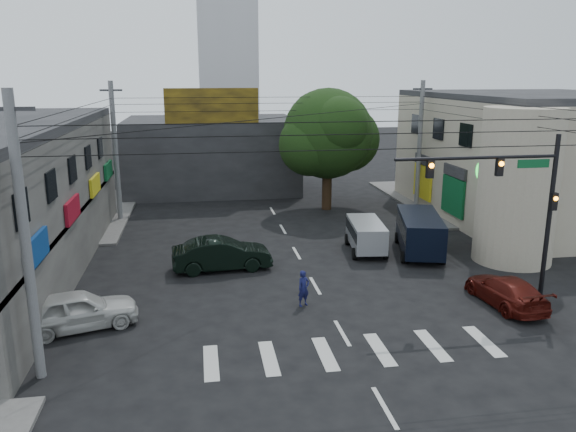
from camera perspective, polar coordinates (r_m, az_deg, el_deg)
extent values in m
plane|color=black|center=(24.58, 3.75, -8.76)|extent=(160.00, 160.00, 0.00)
cube|color=#514F4C|center=(43.11, -26.23, -0.04)|extent=(16.00, 16.00, 0.15)
cube|color=#514F4C|center=(47.23, 20.44, 1.67)|extent=(16.00, 16.00, 0.15)
cube|color=#A19480|center=(42.38, 24.18, 5.38)|extent=(14.00, 18.00, 8.00)
cylinder|color=#A19480|center=(31.16, 22.30, 2.81)|extent=(4.00, 4.00, 8.00)
cube|color=#232326|center=(48.51, -7.75, 6.26)|extent=(14.00, 10.00, 6.00)
cube|color=olive|center=(43.22, -7.76, 11.03)|extent=(7.00, 0.30, 2.60)
cylinder|color=black|center=(40.78, 3.98, 3.73)|extent=(0.70, 0.70, 4.40)
sphere|color=black|center=(40.31, 4.06, 8.34)|extent=(6.40, 6.40, 6.40)
cylinder|color=black|center=(26.34, 24.99, -0.27)|extent=(0.20, 0.20, 7.20)
cylinder|color=black|center=(24.05, 18.69, 5.63)|extent=(7.00, 0.14, 0.14)
cube|color=black|center=(24.58, 20.69, 4.69)|extent=(0.28, 0.22, 0.75)
cube|color=black|center=(23.25, 14.23, 4.67)|extent=(0.28, 0.22, 0.75)
sphere|color=orange|center=(24.44, 20.88, 4.98)|extent=(0.20, 0.20, 0.20)
sphere|color=orange|center=(23.10, 14.39, 4.98)|extent=(0.20, 0.20, 0.20)
cube|color=#0B5027|center=(25.35, 23.67, 4.90)|extent=(1.40, 0.06, 0.35)
cylinder|color=#59595B|center=(19.00, -25.13, -2.35)|extent=(0.32, 0.32, 9.20)
cylinder|color=#59595B|center=(38.74, -17.11, 6.18)|extent=(0.32, 0.32, 9.20)
cylinder|color=#59595B|center=(41.44, 13.21, 6.91)|extent=(0.32, 0.32, 9.20)
imported|color=black|center=(28.43, -6.74, -3.86)|extent=(2.45, 5.18, 1.62)
imported|color=#BBBAB6|center=(23.31, -20.62, -8.95)|extent=(4.31, 5.53, 1.54)
imported|color=#460E0A|center=(25.79, 21.24, -7.09)|extent=(2.41, 4.64, 1.27)
imported|color=#131543|center=(23.95, 1.59, -7.36)|extent=(0.87, 0.83, 1.56)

